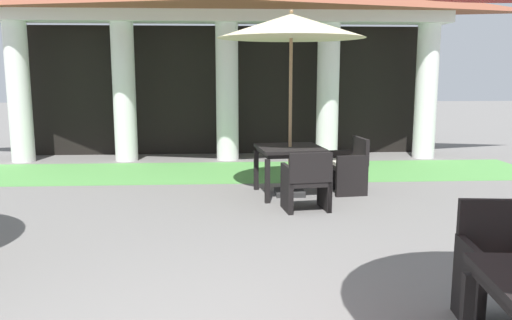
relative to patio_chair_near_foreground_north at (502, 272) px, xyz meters
name	(u,v)px	position (x,y,z in m)	size (l,w,h in m)	color
background_pavilion	(226,15)	(-2.02, 7.82, 2.65)	(9.88, 2.61, 4.05)	white
lawn_strip	(228,172)	(-2.02, 6.24, -0.41)	(11.68, 2.16, 0.01)	#519347
patio_chair_near_foreground_north	(502,272)	(0.00, 0.00, 0.00)	(0.64, 0.62, 0.92)	black
patio_table_mid_right	(290,153)	(-1.08, 4.32, 0.24)	(1.07, 1.07, 0.76)	black
patio_umbrella_mid_right	(291,28)	(-1.08, 4.32, 2.12)	(2.21, 2.21, 2.80)	#2D2D2D
patio_chair_mid_right_east	(348,166)	(-0.13, 4.44, 0.00)	(0.59, 0.68, 0.87)	black
patio_chair_mid_right_south	(307,182)	(-0.96, 3.38, -0.02)	(0.66, 0.57, 0.83)	black
terracotta_urn	(301,177)	(-0.82, 4.82, -0.23)	(0.24, 0.24, 0.43)	brown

